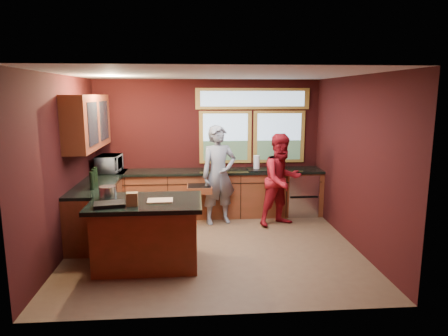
{
  "coord_description": "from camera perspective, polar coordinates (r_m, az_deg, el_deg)",
  "views": [
    {
      "loc": [
        -0.29,
        -6.04,
        2.41
      ],
      "look_at": [
        0.2,
        0.4,
        1.21
      ],
      "focal_mm": 32.0,
      "sensor_mm": 36.0,
      "label": 1
    }
  ],
  "objects": [
    {
      "name": "back_counter",
      "position": [
        8.0,
        -0.71,
        -3.57
      ],
      "size": [
        4.5,
        0.64,
        0.93
      ],
      "color": "#582D15",
      "rests_on": "floor"
    },
    {
      "name": "paper_towel",
      "position": [
        7.96,
        4.67,
        0.78
      ],
      "size": [
        0.12,
        0.12,
        0.28
      ],
      "primitive_type": "cylinder",
      "color": "white",
      "rests_on": "back_counter"
    },
    {
      "name": "room_shell",
      "position": [
        6.4,
        -7.09,
        4.95
      ],
      "size": [
        4.52,
        4.02,
        2.71
      ],
      "color": "black",
      "rests_on": "ground"
    },
    {
      "name": "microwave",
      "position": [
        7.98,
        -16.07,
        0.6
      ],
      "size": [
        0.44,
        0.62,
        0.33
      ],
      "primitive_type": "imported",
      "rotation": [
        0.0,
        0.0,
        1.51
      ],
      "color": "#999999",
      "rests_on": "left_counter"
    },
    {
      "name": "potted_plant",
      "position": [
        8.09,
        7.97,
        1.07
      ],
      "size": [
        0.3,
        0.26,
        0.34
      ],
      "primitive_type": "imported",
      "color": "#999999",
      "rests_on": "back_counter"
    },
    {
      "name": "floor",
      "position": [
        6.51,
        -1.51,
        -11.21
      ],
      "size": [
        4.5,
        4.5,
        0.0
      ],
      "primitive_type": "plane",
      "color": "brown",
      "rests_on": "ground"
    },
    {
      "name": "stock_pot",
      "position": [
        5.91,
        -16.26,
        -3.38
      ],
      "size": [
        0.24,
        0.24,
        0.18
      ],
      "primitive_type": "cylinder",
      "color": "#B4B3B8",
      "rests_on": "island"
    },
    {
      "name": "person_red",
      "position": [
        7.41,
        8.24,
        -1.71
      ],
      "size": [
        1.02,
        0.93,
        1.71
      ],
      "primitive_type": "imported",
      "rotation": [
        0.0,
        0.0,
        0.42
      ],
      "color": "maroon",
      "rests_on": "floor"
    },
    {
      "name": "left_counter",
      "position": [
        7.35,
        -17.3,
        -5.31
      ],
      "size": [
        0.64,
        2.3,
        0.93
      ],
      "color": "#582D15",
      "rests_on": "floor"
    },
    {
      "name": "black_tray",
      "position": [
        5.53,
        -16.05,
        -5.02
      ],
      "size": [
        0.45,
        0.36,
        0.05
      ],
      "primitive_type": "cube",
      "rotation": [
        0.0,
        0.0,
        0.21
      ],
      "color": "black",
      "rests_on": "island"
    },
    {
      "name": "paper_bag",
      "position": [
        5.46,
        -12.99,
        -4.37
      ],
      "size": [
        0.16,
        0.13,
        0.18
      ],
      "primitive_type": "cube",
      "rotation": [
        0.0,
        0.0,
        0.07
      ],
      "color": "brown",
      "rests_on": "island"
    },
    {
      "name": "island",
      "position": [
        5.84,
        -10.92,
        -9.02
      ],
      "size": [
        1.55,
        1.05,
        0.95
      ],
      "color": "#582D15",
      "rests_on": "floor"
    },
    {
      "name": "person_grey",
      "position": [
        7.43,
        -0.77,
        -1.01
      ],
      "size": [
        0.77,
        0.62,
        1.85
      ],
      "primitive_type": "imported",
      "rotation": [
        0.0,
        0.0,
        0.29
      ],
      "color": "slate",
      "rests_on": "floor"
    },
    {
      "name": "cutting_board",
      "position": [
        5.63,
        -9.12,
        -4.62
      ],
      "size": [
        0.36,
        0.26,
        0.02
      ],
      "primitive_type": "cube",
      "rotation": [
        0.0,
        0.0,
        0.03
      ],
      "color": "tan",
      "rests_on": "island"
    }
  ]
}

